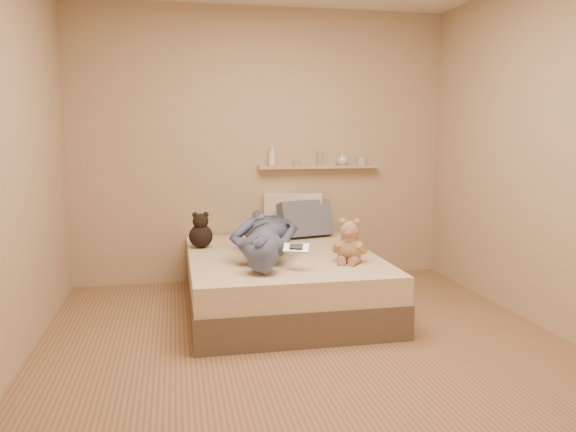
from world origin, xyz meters
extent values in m
plane|color=#97704E|center=(0.00, 0.00, 0.00)|extent=(3.80, 3.80, 0.00)
plane|color=tan|center=(0.00, 1.90, 1.30)|extent=(3.60, 0.00, 3.60)
plane|color=tan|center=(0.00, -1.90, 1.30)|extent=(3.60, 0.00, 3.60)
plane|color=tan|center=(-1.80, 0.00, 1.30)|extent=(0.00, 3.80, 3.80)
plane|color=tan|center=(1.80, 0.00, 1.30)|extent=(0.00, 3.80, 3.80)
cube|color=brown|center=(0.00, 0.93, 0.12)|extent=(1.50, 1.90, 0.25)
cube|color=beige|center=(0.00, 0.93, 0.35)|extent=(1.48, 1.88, 0.20)
cube|color=#AEB1B5|center=(0.00, 0.35, 0.61)|extent=(0.20, 0.14, 0.06)
cube|color=black|center=(0.00, 0.35, 0.63)|extent=(0.11, 0.08, 0.03)
sphere|color=#A37959|center=(0.46, 0.54, 0.55)|extent=(0.21, 0.21, 0.21)
sphere|color=#AB7D5E|center=(0.45, 0.52, 0.69)|extent=(0.15, 0.15, 0.15)
sphere|color=#A17258|center=(0.40, 0.54, 0.76)|extent=(0.06, 0.06, 0.06)
sphere|color=#957751|center=(0.50, 0.50, 0.76)|extent=(0.06, 0.06, 0.06)
sphere|color=#87614A|center=(0.42, 0.46, 0.68)|extent=(0.06, 0.06, 0.06)
cylinder|color=#957E4F|center=(0.36, 0.55, 0.57)|extent=(0.07, 0.14, 0.12)
cylinder|color=#A48857|center=(0.53, 0.47, 0.57)|extent=(0.13, 0.13, 0.12)
cylinder|color=#A9765A|center=(0.37, 0.48, 0.48)|extent=(0.09, 0.15, 0.07)
cylinder|color=#9D6E54|center=(0.46, 0.43, 0.48)|extent=(0.13, 0.15, 0.07)
cylinder|color=beige|center=(0.45, 0.52, 0.63)|extent=(0.14, 0.14, 0.02)
sphere|color=black|center=(-0.63, 1.30, 0.55)|extent=(0.20, 0.20, 0.20)
sphere|color=black|center=(-0.63, 1.29, 0.68)|extent=(0.14, 0.14, 0.14)
sphere|color=black|center=(-0.68, 1.29, 0.74)|extent=(0.05, 0.05, 0.05)
sphere|color=black|center=(-0.58, 1.29, 0.74)|extent=(0.05, 0.05, 0.05)
cube|color=beige|center=(0.28, 1.76, 0.65)|extent=(0.59, 0.35, 0.42)
cube|color=#555968|center=(0.36, 1.62, 0.62)|extent=(0.54, 0.35, 0.37)
imported|color=slate|center=(-0.14, 0.89, 0.62)|extent=(0.82, 1.53, 0.35)
cube|color=tan|center=(0.55, 1.84, 1.10)|extent=(1.20, 0.12, 0.03)
imported|color=white|center=(0.09, 1.84, 1.21)|extent=(0.10, 0.10, 0.19)
cylinder|color=#B0A196|center=(0.32, 1.84, 1.14)|extent=(0.06, 0.06, 0.06)
cylinder|color=silver|center=(0.55, 1.84, 1.20)|extent=(0.04, 0.04, 0.16)
imported|color=white|center=(0.79, 1.84, 1.18)|extent=(0.12, 0.12, 0.13)
cylinder|color=silver|center=(0.99, 1.84, 1.15)|extent=(0.09, 0.09, 0.07)
camera|label=1|loc=(-0.83, -3.48, 1.41)|focal=35.00mm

